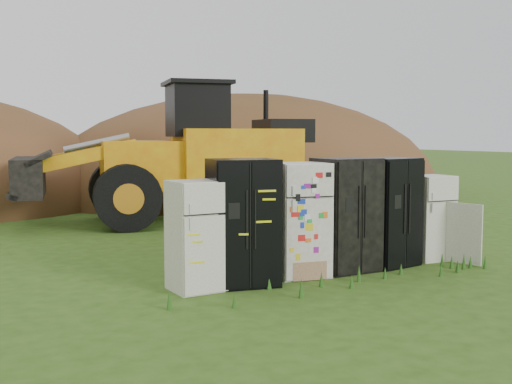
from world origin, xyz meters
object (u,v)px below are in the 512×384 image
fridge_black_side (243,222)px  fridge_open_door (430,218)px  fridge_sticker (300,220)px  fridge_black_right (388,212)px  wheel_loader (162,152)px  fridge_dark_mid (346,215)px  fridge_leftmost (196,236)px

fridge_black_side → fridge_open_door: fridge_black_side is taller
fridge_sticker → fridge_open_door: fridge_sticker is taller
fridge_black_right → wheel_loader: wheel_loader is taller
fridge_open_door → wheel_loader: wheel_loader is taller
fridge_black_side → fridge_dark_mid: size_ratio=1.01×
fridge_leftmost → fridge_black_side: fridge_black_side is taller
fridge_sticker → wheel_loader: bearing=98.7°
wheel_loader → fridge_black_side: bearing=-88.9°
fridge_leftmost → fridge_black_right: bearing=-0.9°
fridge_black_side → fridge_black_right: (2.90, 0.02, -0.02)m
fridge_black_side → fridge_sticker: size_ratio=1.05×
fridge_leftmost → fridge_black_right: (3.67, -0.02, 0.13)m
fridge_sticker → fridge_dark_mid: bearing=8.5°
fridge_black_side → fridge_sticker: fridge_black_side is taller
fridge_leftmost → wheel_loader: bearing=71.5°
wheel_loader → fridge_black_right: bearing=-65.5°
fridge_dark_mid → fridge_black_right: 0.92m
fridge_black_side → fridge_dark_mid: bearing=13.7°
fridge_black_side → fridge_open_door: 3.93m
fridge_leftmost → fridge_sticker: bearing=0.3°
fridge_black_side → wheel_loader: wheel_loader is taller
fridge_leftmost → wheel_loader: (2.26, 7.00, 1.02)m
fridge_open_door → fridge_sticker: bearing=-175.7°
fridge_sticker → fridge_black_right: bearing=10.1°
fridge_dark_mid → fridge_black_right: fridge_dark_mid is taller
wheel_loader → fridge_open_door: bearing=-57.7°
fridge_leftmost → fridge_black_right: 3.68m
fridge_leftmost → fridge_black_side: size_ratio=0.84×
fridge_sticker → fridge_black_right: 1.80m
fridge_black_side → fridge_black_right: size_ratio=1.02×
fridge_dark_mid → fridge_black_right: size_ratio=1.01×
fridge_sticker → fridge_black_side: bearing=-164.5°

